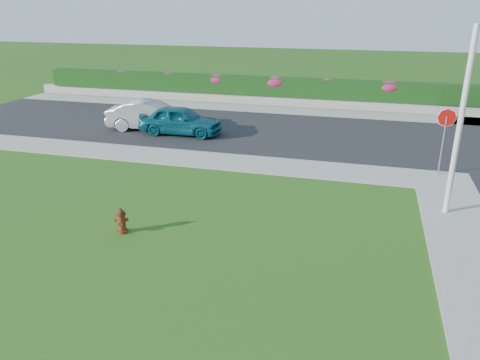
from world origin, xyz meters
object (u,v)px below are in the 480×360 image
(fire_hydrant, at_px, (122,221))
(sedan_silver, at_px, (151,115))
(utility_pole, at_px, (460,125))
(stop_sign, at_px, (446,126))
(sedan_teal, at_px, (181,120))

(fire_hydrant, distance_m, sedan_silver, 11.32)
(utility_pole, xyz_separation_m, stop_sign, (0.18, 3.52, -0.88))
(utility_pole, bearing_deg, sedan_teal, 150.59)
(stop_sign, bearing_deg, sedan_silver, -179.24)
(fire_hydrant, relative_size, stop_sign, 0.29)
(sedan_silver, bearing_deg, fire_hydrant, -169.75)
(utility_pole, bearing_deg, fire_hydrant, -156.85)
(fire_hydrant, relative_size, utility_pole, 0.13)
(fire_hydrant, bearing_deg, sedan_teal, 84.84)
(fire_hydrant, bearing_deg, sedan_silver, 93.06)
(fire_hydrant, height_order, stop_sign, stop_sign)
(sedan_silver, height_order, utility_pole, utility_pole)
(sedan_teal, bearing_deg, sedan_silver, 73.41)
(fire_hydrant, xyz_separation_m, sedan_teal, (-2.33, 10.03, 0.38))
(sedan_teal, bearing_deg, utility_pole, -120.07)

